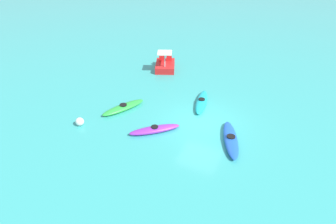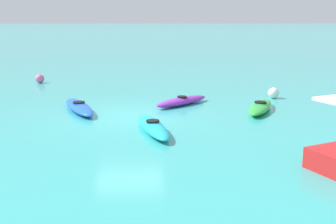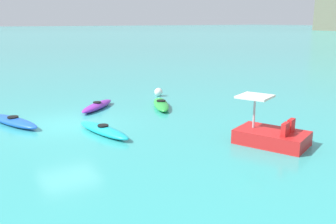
{
  "view_description": "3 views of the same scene",
  "coord_description": "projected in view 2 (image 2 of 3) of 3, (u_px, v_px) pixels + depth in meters",
  "views": [
    {
      "loc": [
        -13.35,
        -4.25,
        9.27
      ],
      "look_at": [
        -0.3,
        2.06,
        0.42
      ],
      "focal_mm": 30.76,
      "sensor_mm": 36.0,
      "label": 1
    },
    {
      "loc": [
        14.8,
        0.69,
        3.46
      ],
      "look_at": [
        2.3,
        1.31,
        0.66
      ],
      "focal_mm": 44.72,
      "sensor_mm": 36.0,
      "label": 2
    },
    {
      "loc": [
        15.17,
        -3.95,
        4.25
      ],
      "look_at": [
        2.37,
        3.62,
        0.57
      ],
      "focal_mm": 39.55,
      "sensor_mm": 36.0,
      "label": 3
    }
  ],
  "objects": [
    {
      "name": "kayak_purple",
      "position": [
        182.0,
        101.0,
        17.08
      ],
      "size": [
        2.4,
        2.52,
        0.37
      ],
      "color": "purple",
      "rests_on": "ground_plane"
    },
    {
      "name": "kayak_blue",
      "position": [
        79.0,
        107.0,
        15.96
      ],
      "size": [
        3.36,
        1.88,
        0.37
      ],
      "color": "blue",
      "rests_on": "ground_plane"
    },
    {
      "name": "kayak_cyan",
      "position": [
        153.0,
        127.0,
        13.04
      ],
      "size": [
        3.19,
        1.32,
        0.37
      ],
      "color": "#19B7C6",
      "rests_on": "ground_plane"
    },
    {
      "name": "ground_plane",
      "position": [
        129.0,
        116.0,
        15.15
      ],
      "size": [
        600.0,
        600.0,
        0.0
      ],
      "primitive_type": "plane",
      "color": "#38ADA8"
    },
    {
      "name": "buoy_white",
      "position": [
        273.0,
        93.0,
        18.51
      ],
      "size": [
        0.48,
        0.48,
        0.48
      ],
      "primitive_type": "sphere",
      "color": "white",
      "rests_on": "ground_plane"
    },
    {
      "name": "buoy_pink",
      "position": [
        40.0,
        79.0,
        22.92
      ],
      "size": [
        0.48,
        0.48,
        0.48
      ],
      "primitive_type": "sphere",
      "color": "pink",
      "rests_on": "ground_plane"
    },
    {
      "name": "kayak_green",
      "position": [
        260.0,
        107.0,
        15.97
      ],
      "size": [
        3.01,
        1.85,
        0.37
      ],
      "color": "green",
      "rests_on": "ground_plane"
    }
  ]
}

